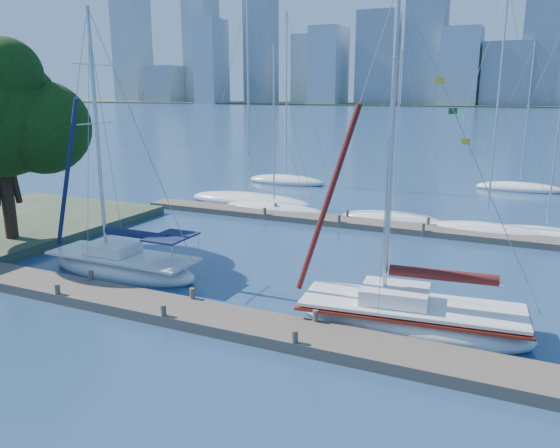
% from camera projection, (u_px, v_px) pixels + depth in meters
% --- Properties ---
extents(ground, '(700.00, 700.00, 0.00)m').
position_uv_depth(ground, '(179.00, 317.00, 19.99)').
color(ground, navy).
rests_on(ground, ground).
extents(near_dock, '(26.00, 2.00, 0.40)m').
position_uv_depth(near_dock, '(179.00, 312.00, 19.94)').
color(near_dock, '#4F453A').
rests_on(near_dock, ground).
extents(far_dock, '(30.00, 1.80, 0.36)m').
position_uv_depth(far_dock, '(359.00, 223.00, 33.25)').
color(far_dock, '#4F453A').
rests_on(far_dock, ground).
extents(far_shore, '(800.00, 100.00, 1.50)m').
position_uv_depth(far_shore, '(514.00, 105.00, 302.25)').
color(far_shore, '#38472D').
rests_on(far_shore, ground).
extents(sailboat_navy, '(7.64, 2.50, 11.98)m').
position_uv_depth(sailboat_navy, '(122.00, 253.00, 24.46)').
color(sailboat_navy, silver).
rests_on(sailboat_navy, ground).
extents(sailboat_maroon, '(8.32, 3.49, 11.83)m').
position_uv_depth(sailboat_maroon, '(411.00, 304.00, 18.77)').
color(sailboat_maroon, silver).
rests_on(sailboat_maroon, ground).
extents(bg_boat_0, '(9.92, 4.51, 14.43)m').
position_uv_depth(bg_boat_0, '(250.00, 200.00, 39.75)').
color(bg_boat_0, silver).
rests_on(bg_boat_0, ground).
extents(bg_boat_1, '(7.61, 4.60, 11.24)m').
position_uv_depth(bg_boat_1, '(274.00, 209.00, 37.08)').
color(bg_boat_1, silver).
rests_on(bg_boat_1, ground).
extents(bg_boat_2, '(6.94, 3.93, 10.74)m').
position_uv_depth(bg_boat_2, '(393.00, 219.00, 34.17)').
color(bg_boat_2, silver).
rests_on(bg_boat_2, ground).
extents(bg_boat_3, '(6.96, 3.61, 13.64)m').
position_uv_depth(bg_boat_3, '(486.00, 230.00, 31.36)').
color(bg_boat_3, silver).
rests_on(bg_boat_3, ground).
extents(bg_boat_4, '(7.22, 2.59, 12.70)m').
position_uv_depth(bg_boat_4, '(546.00, 234.00, 30.54)').
color(bg_boat_4, silver).
rests_on(bg_boat_4, ground).
extents(bg_boat_6, '(7.46, 4.22, 14.88)m').
position_uv_depth(bg_boat_6, '(286.00, 180.00, 48.54)').
color(bg_boat_6, silver).
rests_on(bg_boat_6, ground).
extents(bg_boat_7, '(7.13, 4.40, 12.13)m').
position_uv_depth(bg_boat_7, '(520.00, 188.00, 45.08)').
color(bg_boat_7, silver).
rests_on(bg_boat_7, ground).
extents(skyline, '(503.78, 51.31, 119.51)m').
position_uv_depth(skyline, '(559.00, 30.00, 260.60)').
color(skyline, '#7E8FA2').
rests_on(skyline, ground).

